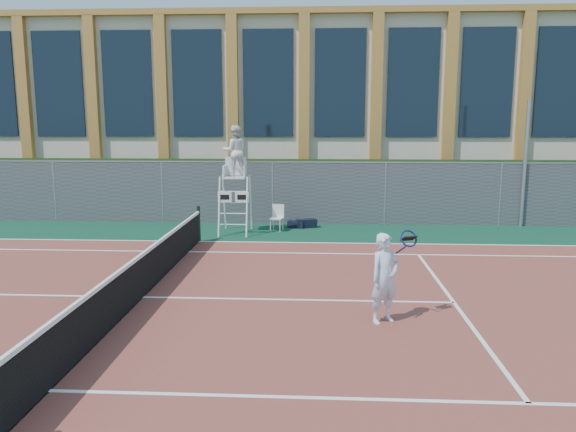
# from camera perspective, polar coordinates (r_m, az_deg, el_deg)

# --- Properties ---
(ground) EXTENTS (120.00, 120.00, 0.00)m
(ground) POSITION_cam_1_polar(r_m,az_deg,el_deg) (12.19, -14.57, -8.12)
(ground) COLOR #233814
(apron) EXTENTS (36.00, 20.00, 0.01)m
(apron) POSITION_cam_1_polar(r_m,az_deg,el_deg) (13.10, -13.24, -6.79)
(apron) COLOR #0D3B2A
(apron) RESTS_ON ground
(tennis_court) EXTENTS (23.77, 10.97, 0.02)m
(tennis_court) POSITION_cam_1_polar(r_m,az_deg,el_deg) (12.18, -14.57, -8.03)
(tennis_court) COLOR brown
(tennis_court) RESTS_ON apron
(tennis_net) EXTENTS (0.10, 11.30, 1.10)m
(tennis_net) POSITION_cam_1_polar(r_m,az_deg,el_deg) (12.04, -14.67, -5.69)
(tennis_net) COLOR black
(tennis_net) RESTS_ON ground
(fence) EXTENTS (40.00, 0.06, 2.20)m
(fence) POSITION_cam_1_polar(r_m,az_deg,el_deg) (20.33, -7.21, 2.35)
(fence) COLOR #595E60
(fence) RESTS_ON ground
(hedge) EXTENTS (40.00, 1.40, 2.20)m
(hedge) POSITION_cam_1_polar(r_m,az_deg,el_deg) (21.51, -6.64, 2.76)
(hedge) COLOR black
(hedge) RESTS_ON ground
(building) EXTENTS (45.00, 10.60, 8.22)m
(building) POSITION_cam_1_polar(r_m,az_deg,el_deg) (29.22, -4.08, 10.58)
(building) COLOR beige
(building) RESTS_ON ground
(steel_pole) EXTENTS (0.12, 0.12, 4.37)m
(steel_pole) POSITION_cam_1_polar(r_m,az_deg,el_deg) (21.02, 22.93, 4.88)
(steel_pole) COLOR #9EA0A5
(steel_pole) RESTS_ON ground
(umpire_chair) EXTENTS (0.99, 1.52, 3.55)m
(umpire_chair) POSITION_cam_1_polar(r_m,az_deg,el_deg) (18.32, -5.43, 6.28)
(umpire_chair) COLOR white
(umpire_chair) RESTS_ON ground
(plastic_chair) EXTENTS (0.49, 0.49, 0.88)m
(plastic_chair) POSITION_cam_1_polar(r_m,az_deg,el_deg) (18.80, -1.08, 0.06)
(plastic_chair) COLOR silver
(plastic_chair) RESTS_ON apron
(sports_bag_near) EXTENTS (0.74, 0.46, 0.30)m
(sports_bag_near) POSITION_cam_1_polar(r_m,az_deg,el_deg) (19.38, 1.90, -0.76)
(sports_bag_near) COLOR black
(sports_bag_near) RESTS_ON apron
(sports_bag_far) EXTENTS (0.63, 0.46, 0.23)m
(sports_bag_far) POSITION_cam_1_polar(r_m,az_deg,el_deg) (19.38, 0.85, -0.85)
(sports_bag_far) COLOR black
(sports_bag_far) RESTS_ON apron
(tennis_player) EXTENTS (0.99, 0.76, 1.67)m
(tennis_player) POSITION_cam_1_polar(r_m,az_deg,el_deg) (10.32, 9.81, -6.21)
(tennis_player) COLOR silver
(tennis_player) RESTS_ON tennis_court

